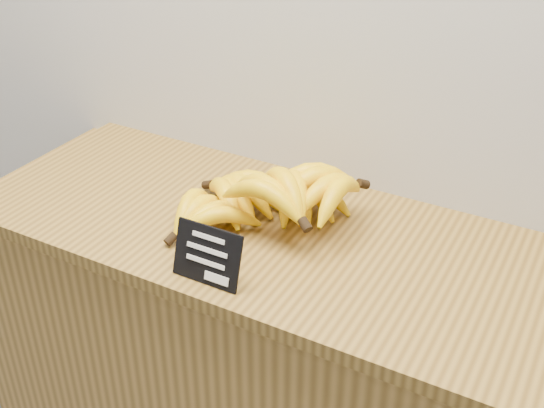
% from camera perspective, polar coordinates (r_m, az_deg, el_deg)
% --- Properties ---
extents(counter, '(1.47, 0.50, 0.90)m').
position_cam_1_polar(counter, '(1.71, 0.84, -15.80)').
color(counter, olive).
rests_on(counter, ground).
extents(counter_top, '(1.35, 0.54, 0.03)m').
position_cam_1_polar(counter_top, '(1.41, 0.98, -2.74)').
color(counter_top, olive).
rests_on(counter_top, counter).
extents(chalkboard_sign, '(0.14, 0.04, 0.11)m').
position_cam_1_polar(chalkboard_sign, '(1.24, -5.46, -4.29)').
color(chalkboard_sign, black).
rests_on(chalkboard_sign, counter_top).
extents(banana_pile, '(0.47, 0.37, 0.13)m').
position_cam_1_polar(banana_pile, '(1.41, 0.06, 0.68)').
color(banana_pile, yellow).
rests_on(banana_pile, counter_top).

